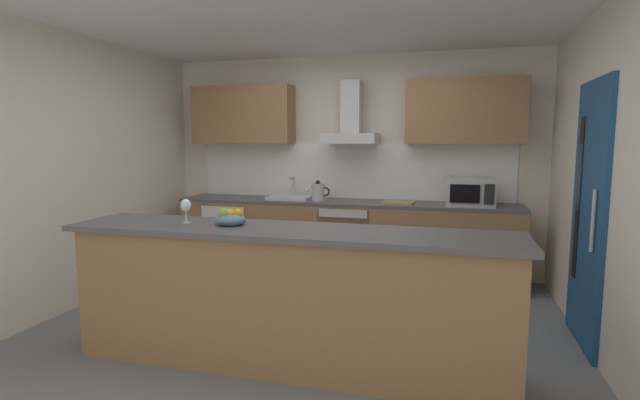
# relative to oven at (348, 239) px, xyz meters

# --- Properties ---
(ground) EXTENTS (5.48, 4.90, 0.02)m
(ground) POSITION_rel_oven_xyz_m (-0.06, -1.61, -0.47)
(ground) COLOR slate
(ceiling) EXTENTS (5.48, 4.90, 0.02)m
(ceiling) POSITION_rel_oven_xyz_m (-0.06, -1.61, 2.15)
(ceiling) COLOR white
(wall_back) EXTENTS (5.48, 0.12, 2.60)m
(wall_back) POSITION_rel_oven_xyz_m (-0.06, 0.41, 0.84)
(wall_back) COLOR silver
(wall_back) RESTS_ON ground
(wall_left) EXTENTS (0.12, 4.90, 2.60)m
(wall_left) POSITION_rel_oven_xyz_m (-2.36, -1.61, 0.84)
(wall_left) COLOR silver
(wall_left) RESTS_ON ground
(wall_right) EXTENTS (0.12, 4.90, 2.60)m
(wall_right) POSITION_rel_oven_xyz_m (2.24, -1.61, 0.84)
(wall_right) COLOR silver
(wall_right) RESTS_ON ground
(backsplash_tile) EXTENTS (3.81, 0.02, 0.66)m
(backsplash_tile) POSITION_rel_oven_xyz_m (-0.06, 0.33, 0.77)
(backsplash_tile) COLOR white
(counter_back) EXTENTS (3.95, 0.60, 0.90)m
(counter_back) POSITION_rel_oven_xyz_m (-0.06, 0.03, -0.01)
(counter_back) COLOR olive
(counter_back) RESTS_ON ground
(counter_island) EXTENTS (3.16, 0.64, 0.99)m
(counter_island) POSITION_rel_oven_xyz_m (0.06, -2.30, 0.04)
(counter_island) COLOR olive
(counter_island) RESTS_ON ground
(upper_cabinets) EXTENTS (3.89, 0.32, 0.70)m
(upper_cabinets) POSITION_rel_oven_xyz_m (-0.06, 0.18, 1.45)
(upper_cabinets) COLOR olive
(side_door) EXTENTS (0.08, 0.85, 2.05)m
(side_door) POSITION_rel_oven_xyz_m (2.17, -1.31, 0.57)
(side_door) COLOR navy
(side_door) RESTS_ON ground
(oven) EXTENTS (0.60, 0.62, 0.80)m
(oven) POSITION_rel_oven_xyz_m (0.00, 0.00, 0.00)
(oven) COLOR slate
(oven) RESTS_ON ground
(refrigerator) EXTENTS (0.58, 0.60, 0.85)m
(refrigerator) POSITION_rel_oven_xyz_m (-1.45, -0.00, -0.03)
(refrigerator) COLOR white
(refrigerator) RESTS_ON ground
(microwave) EXTENTS (0.50, 0.38, 0.30)m
(microwave) POSITION_rel_oven_xyz_m (1.34, -0.03, 0.59)
(microwave) COLOR #B7BABC
(microwave) RESTS_ON counter_back
(sink) EXTENTS (0.50, 0.40, 0.26)m
(sink) POSITION_rel_oven_xyz_m (-0.70, 0.01, 0.47)
(sink) COLOR silver
(sink) RESTS_ON counter_back
(kettle) EXTENTS (0.29, 0.15, 0.24)m
(kettle) POSITION_rel_oven_xyz_m (-0.35, -0.03, 0.55)
(kettle) COLOR #B7BABC
(kettle) RESTS_ON counter_back
(range_hood) EXTENTS (0.62, 0.45, 0.72)m
(range_hood) POSITION_rel_oven_xyz_m (-0.00, 0.13, 1.33)
(range_hood) COLOR #B7BABC
(wine_glass) EXTENTS (0.08, 0.08, 0.18)m
(wine_glass) POSITION_rel_oven_xyz_m (-0.73, -2.27, 0.66)
(wine_glass) COLOR silver
(wine_glass) RESTS_ON counter_island
(fruit_bowl) EXTENTS (0.22, 0.22, 0.13)m
(fruit_bowl) POSITION_rel_oven_xyz_m (-0.38, -2.26, 0.58)
(fruit_bowl) COLOR slate
(fruit_bowl) RESTS_ON counter_island
(chopping_board) EXTENTS (0.36, 0.26, 0.02)m
(chopping_board) POSITION_rel_oven_xyz_m (0.58, -0.02, 0.45)
(chopping_board) COLOR tan
(chopping_board) RESTS_ON counter_back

